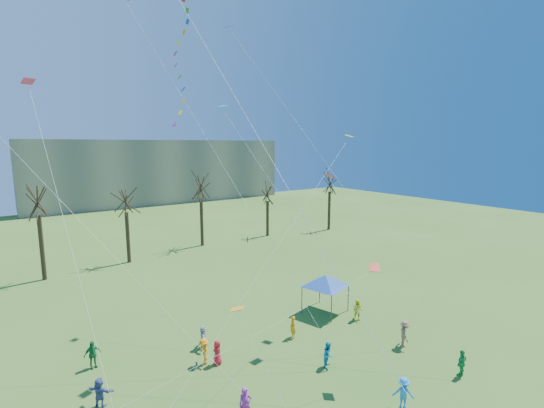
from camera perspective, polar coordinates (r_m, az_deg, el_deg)
distant_building at (r=97.84m, az=-16.55°, el=4.79°), size 60.00×14.00×15.00m
bare_tree_row at (r=47.99m, az=-21.85°, el=0.11°), size 69.11×8.88×10.74m
big_box_kite at (r=19.04m, az=-12.84°, el=19.85°), size 3.91×6.31×22.78m
canopy_tent_blue at (r=32.49m, az=8.07°, el=-11.34°), size 4.17×4.17×3.25m
festival_crowd at (r=23.44m, az=-7.73°, el=-25.18°), size 26.39×14.54×1.86m
small_kites_aloft at (r=23.44m, az=-9.35°, el=7.16°), size 26.52×17.18×33.76m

